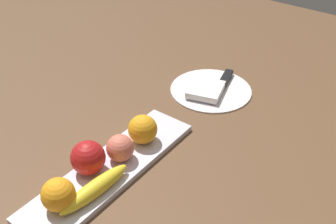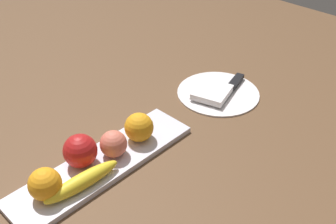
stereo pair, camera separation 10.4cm
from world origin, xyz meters
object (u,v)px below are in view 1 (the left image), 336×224
at_px(apple, 88,158).
at_px(peach, 119,147).
at_px(knife, 224,80).
at_px(banana, 95,188).
at_px(orange_near_banana, 57,194).
at_px(fruit_tray, 112,169).
at_px(orange_near_apple, 144,130).
at_px(dinner_plate, 211,89).
at_px(folded_napkin, 206,90).

height_order(apple, peach, apple).
bearing_deg(knife, banana, -12.71).
bearing_deg(knife, orange_near_banana, -16.33).
xyz_separation_m(fruit_tray, peach, (-0.03, -0.00, 0.04)).
relative_size(banana, knife, 1.01).
height_order(banana, orange_near_banana, orange_near_banana).
xyz_separation_m(orange_near_apple, dinner_plate, (-0.32, -0.00, -0.05)).
relative_size(dinner_plate, folded_napkin, 2.31).
bearing_deg(orange_near_banana, banana, 150.52).
bearing_deg(banana, dinner_plate, 7.22).
height_order(fruit_tray, banana, banana).
bearing_deg(folded_napkin, peach, -0.63).
relative_size(fruit_tray, knife, 2.62).
xyz_separation_m(orange_near_apple, knife, (-0.37, 0.01, -0.04)).
distance_m(apple, banana, 0.08).
relative_size(orange_near_apple, dinner_plate, 0.30).
height_order(apple, folded_napkin, apple).
xyz_separation_m(dinner_plate, folded_napkin, (0.03, 0.00, 0.01)).
bearing_deg(knife, orange_near_apple, -16.42).
xyz_separation_m(peach, knife, (-0.45, 0.02, -0.03)).
bearing_deg(knife, fruit_tray, -16.19).
bearing_deg(dinner_plate, orange_near_apple, 0.30).
bearing_deg(dinner_plate, apple, -3.63).
distance_m(orange_near_apple, peach, 0.08).
bearing_deg(orange_near_banana, folded_napkin, 179.43).
bearing_deg(apple, fruit_tray, 142.56).
distance_m(fruit_tray, orange_near_banana, 0.15).
bearing_deg(fruit_tray, orange_near_banana, -2.12).
xyz_separation_m(orange_near_apple, orange_near_banana, (0.26, -0.01, -0.00)).
height_order(fruit_tray, orange_near_banana, orange_near_banana).
height_order(folded_napkin, knife, folded_napkin).
bearing_deg(orange_near_banana, knife, 178.31).
xyz_separation_m(apple, dinner_plate, (-0.47, 0.03, -0.05)).
relative_size(banana, peach, 2.82).
bearing_deg(orange_near_banana, fruit_tray, 177.88).
xyz_separation_m(banana, orange_near_banana, (0.07, -0.04, 0.02)).
xyz_separation_m(folded_napkin, knife, (-0.08, 0.01, -0.00)).
distance_m(banana, peach, 0.12).
bearing_deg(fruit_tray, banana, 21.48).
height_order(orange_near_banana, knife, orange_near_banana).
relative_size(orange_near_apple, orange_near_banana, 1.03).
relative_size(apple, orange_near_apple, 1.08).
distance_m(fruit_tray, peach, 0.05).
height_order(peach, folded_napkin, peach).
relative_size(orange_near_apple, knife, 0.40).
xyz_separation_m(fruit_tray, dinner_plate, (-0.43, 0.00, -0.00)).
height_order(orange_near_banana, dinner_plate, orange_near_banana).
bearing_deg(peach, apple, -19.61).
distance_m(dinner_plate, folded_napkin, 0.03).
bearing_deg(peach, fruit_tray, 6.92).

